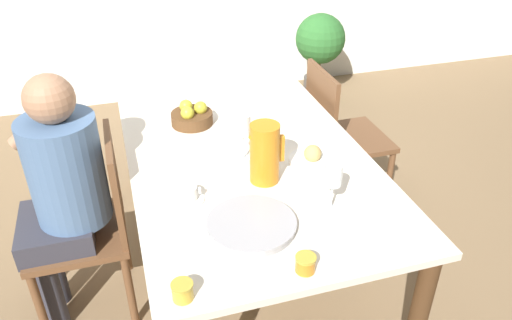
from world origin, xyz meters
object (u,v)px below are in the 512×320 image
Objects in this scene: wine_glass_water at (243,127)px; teacup_across at (261,128)px; red_pitcher at (265,153)px; wine_glass_juice at (333,177)px; jam_jar_red at (306,263)px; potted_plant at (320,47)px; fruit_bowl at (192,116)px; person_seated at (61,186)px; chair_opposite at (339,134)px; serving_tray at (252,225)px; bread_plate at (312,157)px; jam_jar_amber at (182,290)px; teacup_near_person at (188,195)px; chair_person_side at (92,224)px.

teacup_across is at bearing 55.01° from wine_glass_water.
red_pitcher reaches higher than wine_glass_juice.
jam_jar_red is 0.09× the size of potted_plant.
fruit_bowl is at bearing -130.87° from potted_plant.
wine_glass_water is at bearing -96.65° from person_seated.
chair_opposite is 7.00× the size of teacup_across.
serving_tray is at bearing -116.02° from red_pitcher.
bread_plate is at bearing -65.72° from teacup_across.
chair_opposite is 0.73m from teacup_across.
bread_plate reaches higher than jam_jar_amber.
jam_jar_red is (0.75, -0.78, 0.08)m from person_seated.
wine_glass_juice reaches higher than jam_jar_amber.
teacup_across is 1.87× the size of jam_jar_amber.
chair_opposite is 1.28m from teacup_near_person.
teacup_near_person reaches higher than jam_jar_amber.
potted_plant is at bearing 58.75° from teacup_across.
red_pitcher is at bearing 123.72° from wine_glass_juice.
wine_glass_juice is at bearing -23.17° from teacup_near_person.
chair_person_side is 3.55× the size of red_pitcher.
chair_person_side is at bearing 171.60° from wine_glass_water.
jam_jar_red is at bearing -114.30° from potted_plant.
red_pitcher reaches higher than serving_tray.
chair_opposite is 4.38× the size of bread_plate.
fruit_bowl is (-0.42, 0.48, 0.02)m from bread_plate.
potted_plant is at bearing 55.71° from teacup_near_person.
person_seated is 9.45× the size of teacup_near_person.
person_seated is 17.71× the size of jam_jar_amber.
serving_tray is (-0.24, -0.65, -0.01)m from teacup_across.
person_seated is at bearing -73.17° from chair_opposite.
jam_jar_amber is (-0.38, -0.70, -0.12)m from wine_glass_water.
chair_opposite is 4.48× the size of wine_glass_juice.
teacup_near_person is at bearing 78.09° from jam_jar_amber.
wine_glass_water is at bearing 90.45° from jam_jar_red.
chair_opposite is 0.99m from wine_glass_water.
fruit_bowl is at bearing 98.12° from jam_jar_red.
teacup_near_person is (-0.49, 0.21, -0.12)m from wine_glass_juice.
person_seated is 5.59× the size of wine_glass_water.
teacup_across is at bearing 74.70° from red_pitcher.
jam_jar_amber is at bearing -155.60° from wine_glass_juice.
potted_plant is (0.48, 1.40, 0.01)m from chair_opposite.
chair_person_side reaches higher than jam_jar_amber.
chair_opposite reaches higher than jam_jar_amber.
wine_glass_water is 1.69× the size of teacup_across.
person_seated reaches higher than wine_glass_juice.
chair_person_side is at bearing 158.77° from red_pitcher.
chair_opposite is 4.38× the size of fruit_bowl.
person_seated is at bearing 140.63° from serving_tray.
red_pitcher reaches higher than jam_jar_amber.
serving_tray is (-0.13, -0.27, -0.11)m from red_pitcher.
red_pitcher is (0.70, -0.27, 0.40)m from chair_person_side.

